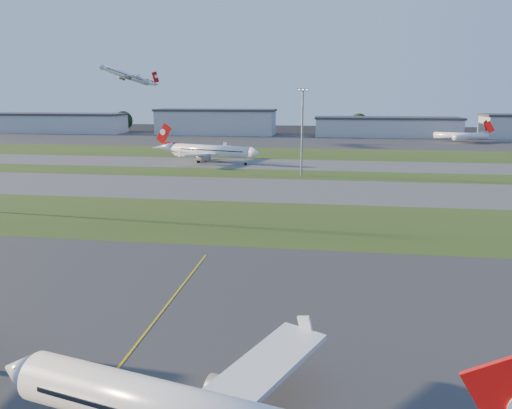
% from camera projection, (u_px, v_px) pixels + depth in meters
% --- Properties ---
extents(ground, '(700.00, 700.00, 0.00)m').
position_uv_depth(ground, '(80.00, 350.00, 48.23)').
color(ground, black).
rests_on(ground, ground).
extents(apron_near, '(300.00, 70.00, 0.01)m').
position_uv_depth(apron_near, '(80.00, 350.00, 48.22)').
color(apron_near, '#333335').
rests_on(apron_near, ground).
extents(grass_strip_a, '(300.00, 34.00, 0.01)m').
position_uv_depth(grass_strip_a, '(208.00, 219.00, 98.42)').
color(grass_strip_a, '#314717').
rests_on(grass_strip_a, ground).
extents(taxiway_a, '(300.00, 32.00, 0.01)m').
position_uv_depth(taxiway_a, '(239.00, 189.00, 130.28)').
color(taxiway_a, '#515154').
rests_on(taxiway_a, ground).
extents(grass_strip_b, '(300.00, 18.00, 0.01)m').
position_uv_depth(grass_strip_b, '(253.00, 174.00, 154.42)').
color(grass_strip_b, '#314717').
rests_on(grass_strip_b, ground).
extents(taxiway_b, '(300.00, 26.00, 0.01)m').
position_uv_depth(taxiway_b, '(263.00, 164.00, 175.66)').
color(taxiway_b, '#515154').
rests_on(taxiway_b, ground).
extents(grass_strip_c, '(300.00, 40.00, 0.01)m').
position_uv_depth(grass_strip_c, '(273.00, 153.00, 207.51)').
color(grass_strip_c, '#314717').
rests_on(grass_strip_c, ground).
extents(apron_far, '(400.00, 80.00, 0.01)m').
position_uv_depth(apron_far, '(286.00, 140.00, 265.44)').
color(apron_far, '#333335').
rests_on(apron_far, ground).
extents(yellow_line, '(0.25, 60.00, 0.02)m').
position_uv_depth(yellow_line, '(129.00, 354.00, 47.51)').
color(yellow_line, gold).
rests_on(yellow_line, ground).
extents(airliner_taxiing, '(38.08, 32.01, 12.18)m').
position_uv_depth(airliner_taxiing, '(210.00, 151.00, 177.78)').
color(airliner_taxiing, white).
rests_on(airliner_taxiing, ground).
extents(airliner_departing, '(23.50, 20.91, 9.27)m').
position_uv_depth(airliner_departing, '(126.00, 76.00, 252.02)').
color(airliner_departing, white).
extents(mini_jet_near, '(22.31, 20.55, 9.48)m').
position_uv_depth(mini_jet_near, '(471.00, 136.00, 252.22)').
color(mini_jet_near, white).
rests_on(mini_jet_near, ground).
extents(mini_jet_far, '(27.94, 10.31, 9.48)m').
position_uv_depth(mini_jet_far, '(461.00, 136.00, 254.26)').
color(mini_jet_far, white).
rests_on(mini_jet_far, ground).
extents(light_mast_centre, '(3.20, 0.70, 25.80)m').
position_uv_depth(light_mast_centre, '(302.00, 126.00, 147.11)').
color(light_mast_centre, gray).
rests_on(light_mast_centre, ground).
extents(hangar_far_west, '(91.80, 23.00, 12.20)m').
position_uv_depth(hangar_far_west, '(54.00, 123.00, 314.58)').
color(hangar_far_west, '#9DA1A5').
rests_on(hangar_far_west, ground).
extents(hangar_west, '(71.40, 23.00, 15.20)m').
position_uv_depth(hangar_west, '(216.00, 122.00, 299.19)').
color(hangar_west, '#9DA1A5').
rests_on(hangar_west, ground).
extents(hangar_east, '(81.60, 23.00, 11.20)m').
position_uv_depth(hangar_east, '(387.00, 127.00, 285.28)').
color(hangar_east, '#9DA1A5').
rests_on(hangar_east, ground).
extents(tree_far_west, '(11.00, 11.00, 12.00)m').
position_uv_depth(tree_far_west, '(8.00, 121.00, 332.79)').
color(tree_far_west, black).
rests_on(tree_far_west, ground).
extents(tree_west, '(12.10, 12.10, 13.20)m').
position_uv_depth(tree_west, '(123.00, 121.00, 323.10)').
color(tree_west, black).
rests_on(tree_west, ground).
extents(tree_mid_west, '(9.90, 9.90, 10.80)m').
position_uv_depth(tree_mid_west, '(260.00, 124.00, 306.62)').
color(tree_mid_west, black).
rests_on(tree_mid_west, ground).
extents(tree_mid_east, '(11.55, 11.55, 12.60)m').
position_uv_depth(tree_mid_east, '(359.00, 123.00, 300.69)').
color(tree_mid_east, black).
rests_on(tree_mid_east, ground).
extents(tree_east, '(10.45, 10.45, 11.40)m').
position_uv_depth(tree_east, '(491.00, 126.00, 288.15)').
color(tree_east, black).
rests_on(tree_east, ground).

